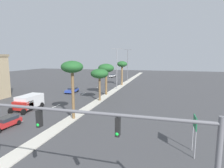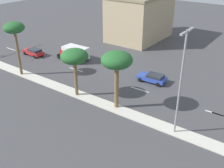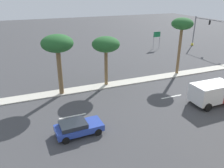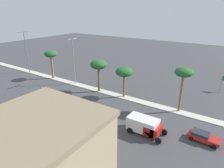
{
  "view_description": "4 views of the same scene",
  "coord_description": "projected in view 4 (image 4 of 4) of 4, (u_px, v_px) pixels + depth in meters",
  "views": [
    {
      "loc": [
        12.51,
        -7.23,
        8.79
      ],
      "look_at": [
        2.31,
        28.98,
        3.32
      ],
      "focal_mm": 29.64,
      "sensor_mm": 36.0,
      "label": 1
    },
    {
      "loc": [
        22.82,
        49.37,
        17.38
      ],
      "look_at": [
        1.01,
        33.71,
        3.89
      ],
      "focal_mm": 42.59,
      "sensor_mm": 36.0,
      "label": 2
    },
    {
      "loc": [
        -26.29,
        37.29,
        11.94
      ],
      "look_at": [
        -3.37,
        27.95,
        1.64
      ],
      "focal_mm": 36.61,
      "sensor_mm": 36.0,
      "label": 3
    },
    {
      "loc": [
        -32.73,
        8.37,
        17.54
      ],
      "look_at": [
        -2.79,
        28.31,
        3.67
      ],
      "focal_mm": 31.47,
      "sensor_mm": 36.0,
      "label": 4
    }
  ],
  "objects": [
    {
      "name": "palm_tree_center",
      "position": [
        51.0,
        55.0,
        50.39
      ],
      "size": [
        3.23,
        3.23,
        7.45
      ],
      "color": "olive",
      "rests_on": "median_curb"
    },
    {
      "name": "sedan_red_left",
      "position": [
        203.0,
        137.0,
        27.53
      ],
      "size": [
        2.08,
        4.31,
        1.32
      ],
      "color": "red",
      "rests_on": "ground"
    },
    {
      "name": "street_lamp_center",
      "position": [
        26.0,
        49.0,
        55.32
      ],
      "size": [
        2.9,
        0.24,
        11.49
      ],
      "color": "slate",
      "rests_on": "median_curb"
    },
    {
      "name": "lane_stripe_center",
      "position": [
        193.0,
        137.0,
        28.73
      ],
      "size": [
        0.2,
        2.8,
        0.01
      ],
      "primitive_type": "cube",
      "color": "silver",
      "rests_on": "ground"
    },
    {
      "name": "lane_stripe_left",
      "position": [
        135.0,
        118.0,
        33.69
      ],
      "size": [
        0.2,
        2.8,
        0.01
      ],
      "primitive_type": "cube",
      "color": "silver",
      "rests_on": "ground"
    },
    {
      "name": "palm_tree_inboard",
      "position": [
        124.0,
        72.0,
        39.73
      ],
      "size": [
        3.53,
        3.53,
        6.41
      ],
      "color": "brown",
      "rests_on": "median_curb"
    },
    {
      "name": "lane_stripe_right",
      "position": [
        45.0,
        89.0,
        45.83
      ],
      "size": [
        0.2,
        2.8,
        0.01
      ],
      "primitive_type": "cube",
      "color": "silver",
      "rests_on": "ground"
    },
    {
      "name": "lane_stripe_far",
      "position": [
        48.0,
        90.0,
        45.4
      ],
      "size": [
        0.2,
        2.8,
        0.01
      ],
      "primitive_type": "cube",
      "color": "silver",
      "rests_on": "ground"
    },
    {
      "name": "box_truck",
      "position": [
        145.0,
        125.0,
        29.08
      ],
      "size": [
        2.7,
        5.69,
        2.44
      ],
      "color": "#B21E19",
      "rests_on": "ground"
    },
    {
      "name": "palm_tree_right",
      "position": [
        99.0,
        65.0,
        42.19
      ],
      "size": [
        3.67,
        3.67,
        7.19
      ],
      "color": "brown",
      "rests_on": "median_curb"
    },
    {
      "name": "palm_tree_outboard",
      "position": [
        184.0,
        74.0,
        33.23
      ],
      "size": [
        3.04,
        3.04,
        8.19
      ],
      "color": "brown",
      "rests_on": "median_curb"
    },
    {
      "name": "median_curb",
      "position": [
        53.0,
        78.0,
        52.8
      ],
      "size": [
        1.8,
        98.34,
        0.12
      ],
      "primitive_type": "cube",
      "color": "beige",
      "rests_on": "ground"
    },
    {
      "name": "sedan_blue_inboard",
      "position": [
        70.0,
        103.0,
        37.3
      ],
      "size": [
        2.2,
        4.22,
        1.28
      ],
      "color": "#2D47AD",
      "rests_on": "ground"
    },
    {
      "name": "lane_stripe_leading",
      "position": [
        82.0,
        101.0,
        39.92
      ],
      "size": [
        0.2,
        2.8,
        0.01
      ],
      "primitive_type": "cube",
      "color": "silver",
      "rests_on": "ground"
    },
    {
      "name": "ground_plane",
      "position": [
        84.0,
        87.0,
        47.18
      ],
      "size": [
        160.0,
        160.0,
        0.0
      ],
      "primitive_type": "plane",
      "color": "#424244"
    },
    {
      "name": "street_lamp_trailing",
      "position": [
        73.0,
        58.0,
        46.58
      ],
      "size": [
        2.9,
        0.24,
        11.05
      ],
      "color": "gray",
      "rests_on": "median_curb"
    }
  ]
}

